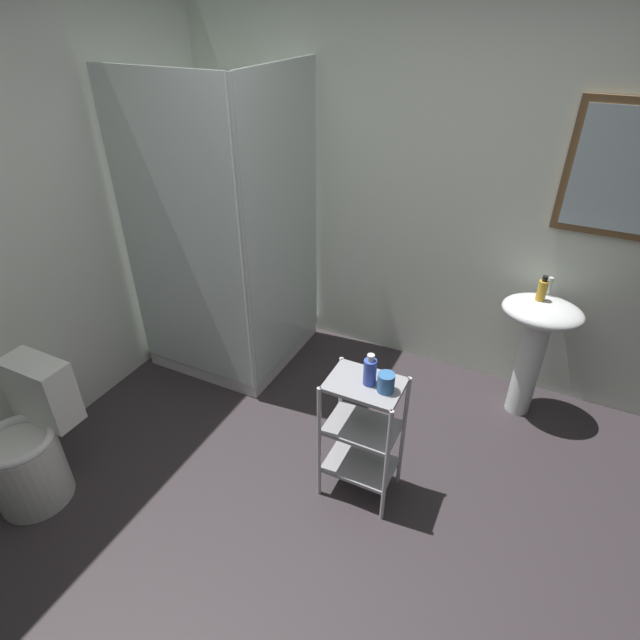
% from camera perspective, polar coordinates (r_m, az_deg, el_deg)
% --- Properties ---
extents(ground_plane, '(4.20, 4.20, 0.02)m').
position_cam_1_polar(ground_plane, '(2.76, -1.03, -24.55)').
color(ground_plane, '#352E32').
extents(wall_back, '(4.20, 0.14, 2.50)m').
position_cam_1_polar(wall_back, '(3.42, 13.58, 13.71)').
color(wall_back, white).
rests_on(wall_back, ground_plane).
extents(shower_stall, '(0.92, 0.92, 2.00)m').
position_cam_1_polar(shower_stall, '(3.66, -9.30, 1.80)').
color(shower_stall, white).
rests_on(shower_stall, ground_plane).
extents(pedestal_sink, '(0.46, 0.37, 0.81)m').
position_cam_1_polar(pedestal_sink, '(3.33, 22.87, -1.57)').
color(pedestal_sink, white).
rests_on(pedestal_sink, ground_plane).
extents(sink_faucet, '(0.03, 0.03, 0.10)m').
position_cam_1_polar(sink_faucet, '(3.30, 24.11, 3.54)').
color(sink_faucet, silver).
rests_on(sink_faucet, pedestal_sink).
extents(toilet, '(0.37, 0.49, 0.76)m').
position_cam_1_polar(toilet, '(3.13, -29.47, -12.24)').
color(toilet, white).
rests_on(toilet, ground_plane).
extents(storage_cart, '(0.38, 0.28, 0.74)m').
position_cam_1_polar(storage_cart, '(2.67, 4.71, -12.02)').
color(storage_cart, silver).
rests_on(storage_cart, ground_plane).
extents(hand_soap_bottle, '(0.05, 0.05, 0.15)m').
position_cam_1_polar(hand_soap_bottle, '(3.20, 23.44, 3.11)').
color(hand_soap_bottle, gold).
rests_on(hand_soap_bottle, pedestal_sink).
extents(shampoo_bottle_blue, '(0.06, 0.06, 0.17)m').
position_cam_1_polar(shampoo_bottle_blue, '(2.42, 5.57, -5.67)').
color(shampoo_bottle_blue, blue).
rests_on(shampoo_bottle_blue, storage_cart).
extents(rinse_cup, '(0.08, 0.08, 0.09)m').
position_cam_1_polar(rinse_cup, '(2.40, 7.33, -6.90)').
color(rinse_cup, '#3870B2').
rests_on(rinse_cup, storage_cart).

